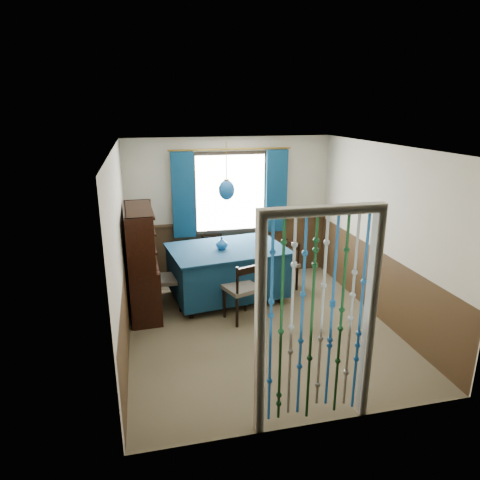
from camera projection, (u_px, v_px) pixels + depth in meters
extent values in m
plane|color=brown|center=(259.00, 326.00, 6.06)|extent=(4.00, 4.00, 0.00)
plane|color=silver|center=(262.00, 147.00, 5.31)|extent=(4.00, 4.00, 0.00)
plane|color=#BAB198|center=(230.00, 209.00, 7.55)|extent=(3.60, 0.00, 3.60)
plane|color=#BAB198|center=(320.00, 309.00, 3.83)|extent=(3.60, 0.00, 3.60)
plane|color=#BAB198|center=(121.00, 252.00, 5.30)|extent=(0.00, 4.00, 4.00)
plane|color=#BAB198|center=(382.00, 234.00, 6.07)|extent=(0.00, 4.00, 4.00)
plane|color=#3C2916|center=(230.00, 250.00, 7.76)|extent=(3.60, 0.00, 3.60)
plane|color=#3C2916|center=(315.00, 379.00, 4.06)|extent=(3.60, 0.00, 3.60)
plane|color=#3C2916|center=(127.00, 307.00, 5.53)|extent=(0.00, 4.00, 4.00)
plane|color=#3C2916|center=(376.00, 283.00, 6.29)|extent=(0.00, 4.00, 4.00)
cube|color=black|center=(230.00, 193.00, 7.41)|extent=(1.32, 0.12, 1.42)
cube|color=#0E2E48|center=(227.00, 271.00, 6.82)|extent=(1.87, 1.40, 0.71)
cube|color=#0E2E48|center=(227.00, 249.00, 6.71)|extent=(1.93, 1.46, 0.03)
cylinder|color=black|center=(191.00, 313.00, 6.29)|extent=(0.07, 0.07, 0.14)
cylinder|color=black|center=(280.00, 298.00, 6.79)|extent=(0.07, 0.07, 0.14)
cylinder|color=black|center=(177.00, 290.00, 7.10)|extent=(0.07, 0.07, 0.14)
cylinder|color=black|center=(258.00, 278.00, 7.60)|extent=(0.07, 0.07, 0.14)
cylinder|color=black|center=(237.00, 312.00, 5.98)|extent=(0.04, 0.04, 0.46)
cylinder|color=black|center=(259.00, 306.00, 6.17)|extent=(0.04, 0.04, 0.46)
cylinder|color=black|center=(224.00, 303.00, 6.26)|extent=(0.04, 0.04, 0.46)
cylinder|color=black|center=(245.00, 297.00, 6.45)|extent=(0.04, 0.04, 0.46)
cube|color=#5B5549|center=(241.00, 288.00, 6.14)|extent=(0.57, 0.55, 0.06)
cube|color=black|center=(249.00, 270.00, 5.89)|extent=(0.38, 0.17, 0.10)
cylinder|color=black|center=(237.00, 282.00, 5.84)|extent=(0.04, 0.04, 0.45)
cylinder|color=black|center=(259.00, 277.00, 6.03)|extent=(0.04, 0.04, 0.45)
cylinder|color=black|center=(221.00, 267.00, 7.73)|extent=(0.04, 0.04, 0.42)
cylinder|color=black|center=(204.00, 269.00, 7.64)|extent=(0.04, 0.04, 0.42)
cylinder|color=black|center=(226.00, 273.00, 7.44)|extent=(0.04, 0.04, 0.42)
cylinder|color=black|center=(207.00, 275.00, 7.35)|extent=(0.04, 0.04, 0.42)
cube|color=#5B5549|center=(214.00, 258.00, 7.47)|extent=(0.43, 0.42, 0.06)
cube|color=black|center=(212.00, 239.00, 7.53)|extent=(0.35, 0.06, 0.09)
cylinder|color=black|center=(221.00, 245.00, 7.61)|extent=(0.04, 0.04, 0.41)
cylinder|color=black|center=(203.00, 247.00, 7.53)|extent=(0.04, 0.04, 0.41)
cylinder|color=black|center=(157.00, 290.00, 6.71)|extent=(0.04, 0.04, 0.44)
cylinder|color=black|center=(158.00, 300.00, 6.38)|extent=(0.04, 0.04, 0.44)
cylinder|color=black|center=(179.00, 289.00, 6.77)|extent=(0.04, 0.04, 0.44)
cylinder|color=black|center=(180.00, 298.00, 6.44)|extent=(0.04, 0.04, 0.44)
cube|color=#5B5549|center=(168.00, 279.00, 6.50)|extent=(0.43, 0.45, 0.06)
cube|color=black|center=(154.00, 260.00, 6.37)|extent=(0.05, 0.38, 0.10)
cylinder|color=black|center=(155.00, 264.00, 6.58)|extent=(0.04, 0.04, 0.43)
cylinder|color=black|center=(155.00, 273.00, 6.24)|extent=(0.04, 0.04, 0.43)
cylinder|color=black|center=(297.00, 278.00, 7.21)|extent=(0.04, 0.04, 0.42)
cylinder|color=black|center=(285.00, 272.00, 7.48)|extent=(0.04, 0.04, 0.42)
cylinder|color=black|center=(282.00, 282.00, 7.06)|extent=(0.04, 0.04, 0.42)
cylinder|color=black|center=(271.00, 276.00, 7.33)|extent=(0.04, 0.04, 0.42)
cube|color=#5B5549|center=(284.00, 264.00, 7.20)|extent=(0.49, 0.51, 0.06)
cube|color=black|center=(293.00, 245.00, 7.19)|extent=(0.14, 0.34, 0.09)
cylinder|color=black|center=(298.00, 255.00, 7.09)|extent=(0.04, 0.04, 0.41)
cylinder|color=black|center=(287.00, 250.00, 7.36)|extent=(0.04, 0.04, 0.41)
cube|color=black|center=(144.00, 286.00, 6.43)|extent=(0.48, 1.24, 0.80)
cube|color=black|center=(141.00, 247.00, 5.65)|extent=(0.38, 0.07, 0.80)
cube|color=black|center=(140.00, 225.00, 6.73)|extent=(0.38, 0.07, 0.80)
cube|color=black|center=(138.00, 209.00, 6.08)|extent=(0.43, 1.24, 0.04)
cube|color=black|center=(127.00, 236.00, 6.15)|extent=(0.08, 1.21, 0.80)
cube|color=black|center=(143.00, 243.00, 6.23)|extent=(0.37, 1.16, 0.02)
cube|color=black|center=(142.00, 225.00, 6.15)|extent=(0.37, 1.16, 0.02)
cylinder|color=olive|center=(226.00, 166.00, 6.33)|extent=(0.01, 0.01, 0.72)
ellipsoid|color=#144E8D|center=(227.00, 190.00, 6.44)|extent=(0.24, 0.24, 0.30)
cylinder|color=olive|center=(226.00, 180.00, 6.39)|extent=(0.08, 0.08, 0.03)
imported|color=#144E8D|center=(222.00, 243.00, 6.63)|extent=(0.23, 0.23, 0.18)
imported|color=beige|center=(144.00, 244.00, 6.03)|extent=(0.24, 0.24, 0.05)
imported|color=beige|center=(145.00, 249.00, 6.55)|extent=(0.23, 0.23, 0.20)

